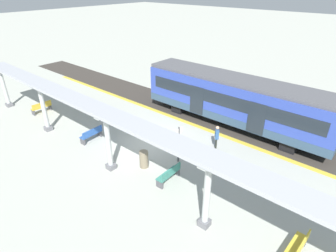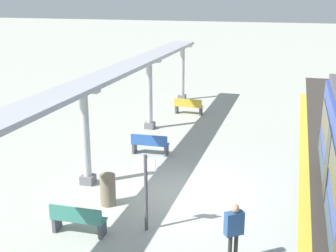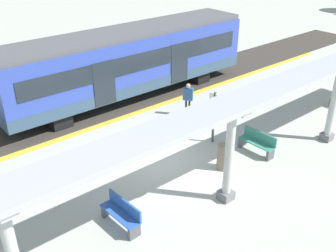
{
  "view_description": "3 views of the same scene",
  "coord_description": "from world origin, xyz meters",
  "px_view_note": "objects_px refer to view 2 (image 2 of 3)",
  "views": [
    {
      "loc": [
        10.79,
        10.55,
        9.19
      ],
      "look_at": [
        -0.94,
        0.54,
        1.0
      ],
      "focal_mm": 29.6,
      "sensor_mm": 36.0,
      "label": 1
    },
    {
      "loc": [
        -3.12,
        12.92,
        6.31
      ],
      "look_at": [
        0.89,
        -0.92,
        1.96
      ],
      "focal_mm": 47.57,
      "sensor_mm": 36.0,
      "label": 2
    },
    {
      "loc": [
        10.22,
        -7.97,
        8.15
      ],
      "look_at": [
        -0.06,
        0.64,
        1.14
      ],
      "focal_mm": 42.45,
      "sensor_mm": 36.0,
      "label": 3
    }
  ],
  "objects_px": {
    "canopy_pillar_second": "(150,94)",
    "passenger_waiting_near_edge": "(234,227)",
    "canopy_pillar_third": "(86,137)",
    "bench_near_end": "(78,220)",
    "bench_mid_platform": "(188,106)",
    "trash_bin": "(108,190)",
    "bench_far_end": "(150,144)",
    "canopy_pillar_nearest": "(182,72)",
    "platform_info_sign": "(146,185)"
  },
  "relations": [
    {
      "from": "canopy_pillar_nearest",
      "to": "bench_near_end",
      "type": "relative_size",
      "value": 2.2
    },
    {
      "from": "canopy_pillar_third",
      "to": "trash_bin",
      "type": "distance_m",
      "value": 2.17
    },
    {
      "from": "canopy_pillar_second",
      "to": "bench_far_end",
      "type": "distance_m",
      "value": 3.83
    },
    {
      "from": "platform_info_sign",
      "to": "passenger_waiting_near_edge",
      "type": "distance_m",
      "value": 2.7
    },
    {
      "from": "bench_near_end",
      "to": "bench_mid_platform",
      "type": "xyz_separation_m",
      "value": [
        0.06,
        -12.88,
        0.0
      ]
    },
    {
      "from": "canopy_pillar_nearest",
      "to": "trash_bin",
      "type": "bearing_deg",
      "value": 95.22
    },
    {
      "from": "canopy_pillar_third",
      "to": "canopy_pillar_nearest",
      "type": "bearing_deg",
      "value": -90.0
    },
    {
      "from": "passenger_waiting_near_edge",
      "to": "canopy_pillar_nearest",
      "type": "bearing_deg",
      "value": -71.47
    },
    {
      "from": "canopy_pillar_nearest",
      "to": "bench_far_end",
      "type": "distance_m",
      "value": 9.8
    },
    {
      "from": "canopy_pillar_nearest",
      "to": "bench_far_end",
      "type": "relative_size",
      "value": 2.19
    },
    {
      "from": "bench_near_end",
      "to": "trash_bin",
      "type": "xyz_separation_m",
      "value": [
        -0.06,
        -1.87,
        0.05
      ]
    },
    {
      "from": "trash_bin",
      "to": "passenger_waiting_near_edge",
      "type": "height_order",
      "value": "passenger_waiting_near_edge"
    },
    {
      "from": "bench_far_end",
      "to": "platform_info_sign",
      "type": "relative_size",
      "value": 0.69
    },
    {
      "from": "passenger_waiting_near_edge",
      "to": "bench_mid_platform",
      "type": "bearing_deg",
      "value": -71.87
    },
    {
      "from": "trash_bin",
      "to": "canopy_pillar_third",
      "type": "bearing_deg",
      "value": -44.07
    },
    {
      "from": "canopy_pillar_third",
      "to": "trash_bin",
      "type": "xyz_separation_m",
      "value": [
        -1.3,
        1.26,
        -1.2
      ]
    },
    {
      "from": "bench_far_end",
      "to": "canopy_pillar_second",
      "type": "bearing_deg",
      "value": -71.59
    },
    {
      "from": "platform_info_sign",
      "to": "passenger_waiting_near_edge",
      "type": "bearing_deg",
      "value": 159.98
    },
    {
      "from": "bench_far_end",
      "to": "platform_info_sign",
      "type": "height_order",
      "value": "platform_info_sign"
    },
    {
      "from": "bench_mid_platform",
      "to": "trash_bin",
      "type": "height_order",
      "value": "trash_bin"
    },
    {
      "from": "canopy_pillar_second",
      "to": "passenger_waiting_near_edge",
      "type": "distance_m",
      "value": 11.41
    },
    {
      "from": "bench_near_end",
      "to": "platform_info_sign",
      "type": "bearing_deg",
      "value": -155.91
    },
    {
      "from": "bench_mid_platform",
      "to": "canopy_pillar_nearest",
      "type": "bearing_deg",
      "value": -69.82
    },
    {
      "from": "canopy_pillar_nearest",
      "to": "passenger_waiting_near_edge",
      "type": "relative_size",
      "value": 2.12
    },
    {
      "from": "canopy_pillar_second",
      "to": "passenger_waiting_near_edge",
      "type": "xyz_separation_m",
      "value": [
        -5.44,
        10.01,
        -0.71
      ]
    },
    {
      "from": "canopy_pillar_nearest",
      "to": "trash_bin",
      "type": "height_order",
      "value": "canopy_pillar_nearest"
    },
    {
      "from": "canopy_pillar_third",
      "to": "platform_info_sign",
      "type": "relative_size",
      "value": 1.51
    },
    {
      "from": "canopy_pillar_second",
      "to": "bench_mid_platform",
      "type": "relative_size",
      "value": 2.21
    },
    {
      "from": "canopy_pillar_second",
      "to": "bench_mid_platform",
      "type": "height_order",
      "value": "canopy_pillar_second"
    },
    {
      "from": "platform_info_sign",
      "to": "bench_far_end",
      "type": "bearing_deg",
      "value": -72.51
    },
    {
      "from": "canopy_pillar_third",
      "to": "bench_near_end",
      "type": "distance_m",
      "value": 3.59
    },
    {
      "from": "canopy_pillar_third",
      "to": "bench_mid_platform",
      "type": "height_order",
      "value": "canopy_pillar_third"
    },
    {
      "from": "bench_far_end",
      "to": "bench_near_end",
      "type": "bearing_deg",
      "value": 90.82
    },
    {
      "from": "bench_mid_platform",
      "to": "trash_bin",
      "type": "bearing_deg",
      "value": 90.67
    },
    {
      "from": "trash_bin",
      "to": "passenger_waiting_near_edge",
      "type": "xyz_separation_m",
      "value": [
        -4.14,
        2.03,
        0.49
      ]
    },
    {
      "from": "trash_bin",
      "to": "passenger_waiting_near_edge",
      "type": "distance_m",
      "value": 4.64
    },
    {
      "from": "canopy_pillar_nearest",
      "to": "passenger_waiting_near_edge",
      "type": "bearing_deg",
      "value": 108.53
    },
    {
      "from": "bench_mid_platform",
      "to": "passenger_waiting_near_edge",
      "type": "height_order",
      "value": "passenger_waiting_near_edge"
    },
    {
      "from": "bench_mid_platform",
      "to": "bench_near_end",
      "type": "bearing_deg",
      "value": 90.28
    },
    {
      "from": "bench_near_end",
      "to": "bench_mid_platform",
      "type": "bearing_deg",
      "value": -89.72
    },
    {
      "from": "canopy_pillar_third",
      "to": "trash_bin",
      "type": "relative_size",
      "value": 3.37
    },
    {
      "from": "bench_near_end",
      "to": "trash_bin",
      "type": "height_order",
      "value": "trash_bin"
    },
    {
      "from": "bench_near_end",
      "to": "trash_bin",
      "type": "distance_m",
      "value": 1.87
    },
    {
      "from": "bench_far_end",
      "to": "platform_info_sign",
      "type": "xyz_separation_m",
      "value": [
        -1.78,
        5.66,
        0.89
      ]
    },
    {
      "from": "canopy_pillar_second",
      "to": "bench_mid_platform",
      "type": "bearing_deg",
      "value": -111.05
    },
    {
      "from": "bench_mid_platform",
      "to": "bench_far_end",
      "type": "distance_m",
      "value": 6.47
    },
    {
      "from": "canopy_pillar_nearest",
      "to": "platform_info_sign",
      "type": "relative_size",
      "value": 1.51
    },
    {
      "from": "bench_near_end",
      "to": "bench_mid_platform",
      "type": "height_order",
      "value": "same"
    },
    {
      "from": "trash_bin",
      "to": "bench_far_end",
      "type": "bearing_deg",
      "value": -88.04
    },
    {
      "from": "canopy_pillar_nearest",
      "to": "bench_mid_platform",
      "type": "height_order",
      "value": "canopy_pillar_nearest"
    }
  ]
}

